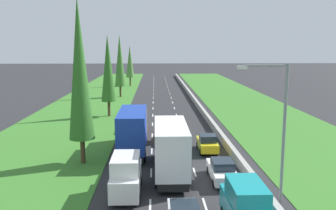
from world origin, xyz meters
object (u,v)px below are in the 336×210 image
Objects in this scene: blue_box_truck_left_lane at (133,130)px; poplar_tree_fourth at (120,61)px; street_light_mast at (279,123)px; poplar_tree_fifth at (130,62)px; white_van_left_lane at (126,175)px; teal_van_right_lane at (245,206)px; white_sedan_right_lane at (222,170)px; silver_sedan_centre_lane at (170,134)px; poplar_tree_second at (80,70)px; maroon_hatchback_left_lane at (136,124)px; white_box_truck_centre_lane at (170,147)px; yellow_hatchback_right_lane at (207,143)px; poplar_tree_third at (108,68)px.

poplar_tree_fourth is at bearing 97.25° from blue_box_truck_left_lane.
poplar_tree_fifth is at bearing 101.51° from street_light_mast.
teal_van_right_lane is at bearing -36.15° from white_van_left_lane.
white_sedan_right_lane is at bearing -75.31° from poplar_tree_fourth.
silver_sedan_centre_lane is 17.14m from street_light_mast.
poplar_tree_second is 60.84m from poplar_tree_fifth.
blue_box_truck_left_lane is 2.09× the size of silver_sedan_centre_lane.
white_van_left_lane is at bearing -84.13° from poplar_tree_fourth.
street_light_mast is (6.21, -15.35, 4.42)m from silver_sedan_centre_lane.
poplar_tree_second is (-4.02, -11.61, 7.24)m from maroon_hatchback_left_lane.
street_light_mast is (14.66, -49.16, -1.97)m from poplar_tree_fourth.
white_van_left_lane is at bearing -128.22° from white_box_truck_centre_lane.
silver_sedan_centre_lane is at bearing 41.85° from poplar_tree_second.
yellow_hatchback_right_lane is at bearing -78.96° from poplar_tree_fifth.
maroon_hatchback_left_lane is at bearing -80.97° from poplar_tree_fourth.
silver_sedan_centre_lane is 0.38× the size of poplar_tree_third.
teal_van_right_lane is 0.52× the size of white_box_truck_centre_lane.
silver_sedan_centre_lane is at bearing 106.60° from white_sedan_right_lane.
maroon_hatchback_left_lane is (-0.26, 18.45, -0.56)m from white_van_left_lane.
white_box_truck_centre_lane is 4.40m from white_sedan_right_lane.
poplar_tree_second is (-7.45, 2.80, 5.90)m from white_box_truck_centre_lane.
poplar_tree_third is at bearing 116.15° from street_light_mast.
street_light_mast is at bearing -30.71° from poplar_tree_second.
street_light_mast reaches higher than white_van_left_lane.
white_box_truck_centre_lane reaches higher than white_van_left_lane.
street_light_mast is (9.77, -1.50, 3.83)m from white_van_left_lane.
poplar_tree_fourth is at bearing 102.60° from teal_van_right_lane.
white_van_left_lane reaches higher than yellow_hatchback_right_lane.
white_sedan_right_lane is (6.99, 2.32, -0.59)m from white_van_left_lane.
white_box_truck_centre_lane reaches higher than white_sedan_right_lane.
poplar_tree_fifth is (-4.05, 49.20, 5.33)m from maroon_hatchback_left_lane.
street_light_mast is at bearing -67.96° from silver_sedan_centre_lane.
poplar_tree_fourth is (-4.90, 47.66, 5.80)m from white_van_left_lane.
teal_van_right_lane is 9.81m from white_box_truck_centre_lane.
poplar_tree_fourth reaches higher than white_sedan_right_lane.
yellow_hatchback_right_lane is 0.38× the size of poplar_tree_fifth.
poplar_tree_fifth is at bearing 99.81° from white_sedan_right_lane.
maroon_hatchback_left_lane is 0.43× the size of street_light_mast.
teal_van_right_lane is 1.09× the size of white_sedan_right_lane.
poplar_tree_fourth reaches higher than white_van_left_lane.
street_light_mast is (9.87, -11.46, 3.05)m from blue_box_truck_left_lane.
maroon_hatchback_left_lane is at bearing 90.80° from white_van_left_lane.
poplar_tree_fourth is (-11.87, 37.83, 6.37)m from yellow_hatchback_right_lane.
blue_box_truck_left_lane is 0.80× the size of poplar_tree_third.
poplar_tree_third is (-4.41, 9.45, 6.06)m from maroon_hatchback_left_lane.
teal_van_right_lane is 16.54m from blue_box_truck_left_lane.
poplar_tree_third is at bearing 115.02° from maroon_hatchback_left_lane.
poplar_tree_fourth is (-8.07, 43.62, 5.02)m from white_box_truck_centre_lane.
street_light_mast is (14.07, -69.15, -0.93)m from poplar_tree_fifth.
silver_sedan_centre_lane is at bearing 87.79° from white_box_truck_centre_lane.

